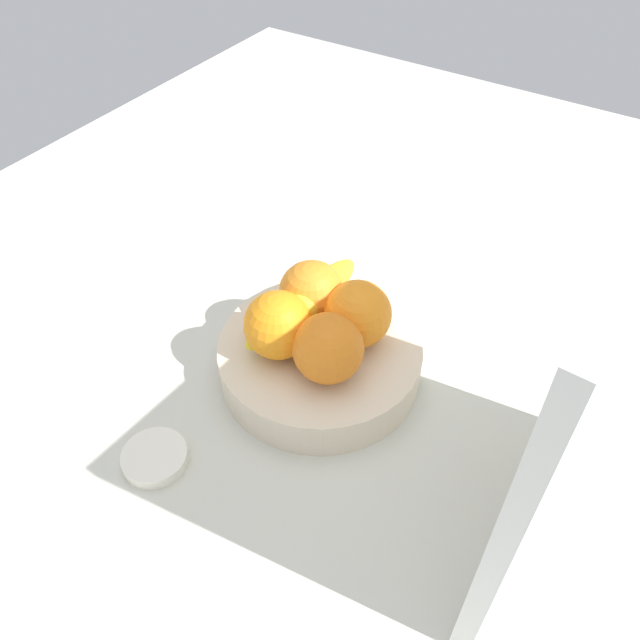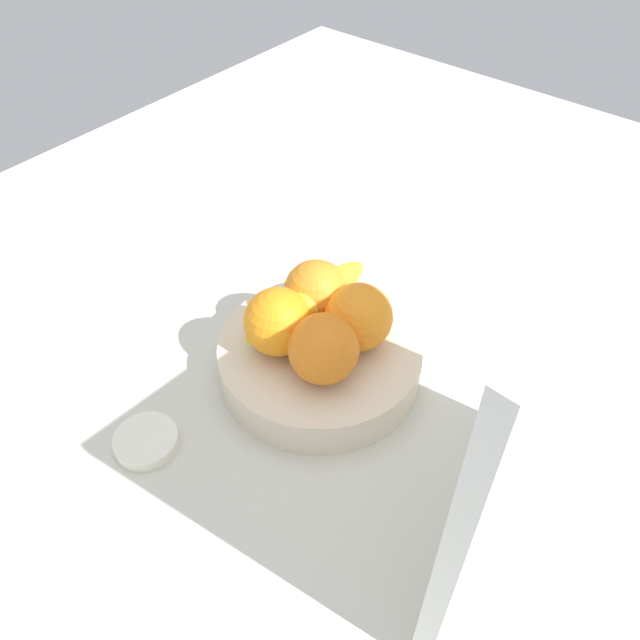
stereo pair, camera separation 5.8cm
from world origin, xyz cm
name	(u,v)px [view 2 (the right image)]	position (x,y,z in cm)	size (l,w,h in cm)	color
ground_plane	(300,393)	(0.00, 0.00, -1.50)	(180.00, 140.00, 3.00)	beige
fruit_bowl	(320,359)	(-3.04, 0.65, 2.44)	(23.69, 23.69, 4.88)	beige
orange_front_left	(324,349)	(-0.04, 3.62, 8.76)	(7.77, 7.77, 7.77)	orange
orange_front_right	(358,317)	(-6.21, 3.60, 8.76)	(7.77, 7.77, 7.77)	orange
orange_center	(316,293)	(-6.35, -2.61, 8.76)	(7.77, 7.77, 7.77)	orange
orange_back_left	(275,324)	(0.44, -2.85, 8.76)	(7.77, 7.77, 7.77)	orange
banana_bunch	(312,307)	(-4.79, -1.90, 7.98)	(17.57, 9.98, 6.20)	yellow
cutting_board	(552,437)	(2.81, 28.17, 18.00)	(28.00, 1.80, 36.00)	silver
jar_lid	(146,441)	(16.87, -7.35, 0.70)	(6.97, 6.97, 1.41)	white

